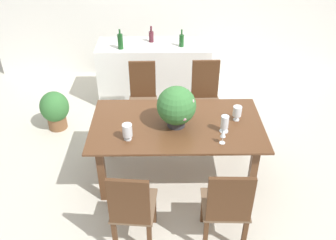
{
  "coord_description": "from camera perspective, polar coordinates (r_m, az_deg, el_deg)",
  "views": [
    {
      "loc": [
        -0.15,
        -3.71,
        3.12
      ],
      "look_at": [
        -0.1,
        -0.16,
        0.73
      ],
      "focal_mm": 38.58,
      "sensor_mm": 36.0,
      "label": 1
    }
  ],
  "objects": [
    {
      "name": "wine_bottle_amber",
      "position": [
        5.81,
        -2.66,
        13.09
      ],
      "size": [
        0.08,
        0.08,
        0.25
      ],
      "color": "#511E28",
      "rests_on": "kitchen_counter"
    },
    {
      "name": "chair_far_right",
      "position": [
        5.17,
        5.9,
        4.15
      ],
      "size": [
        0.43,
        0.41,
        1.04
      ],
      "rotation": [
        0.0,
        0.0,
        0.03
      ],
      "color": "#4C2D19",
      "rests_on": "ground"
    },
    {
      "name": "potted_plant_floor",
      "position": [
        5.5,
        -17.44,
        1.64
      ],
      "size": [
        0.41,
        0.41,
        0.59
      ],
      "color": "brown",
      "rests_on": "ground"
    },
    {
      "name": "chair_near_right",
      "position": [
        3.55,
        9.3,
        -13.23
      ],
      "size": [
        0.46,
        0.45,
        0.99
      ],
      "rotation": [
        0.0,
        0.0,
        3.12
      ],
      "color": "#4C2D19",
      "rests_on": "ground"
    },
    {
      "name": "back_wall",
      "position": [
        6.57,
        0.58,
        17.84
      ],
      "size": [
        6.4,
        0.1,
        2.6
      ],
      "primitive_type": "cube",
      "color": "white",
      "rests_on": "ground"
    },
    {
      "name": "chair_far_left",
      "position": [
        5.17,
        -4.0,
        3.98
      ],
      "size": [
        0.41,
        0.48,
        1.02
      ],
      "rotation": [
        0.0,
        0.0,
        0.01
      ],
      "color": "#4C2D19",
      "rests_on": "ground"
    },
    {
      "name": "wine_bottle_dark",
      "position": [
        5.59,
        -7.54,
        12.23
      ],
      "size": [
        0.08,
        0.08,
        0.3
      ],
      "color": "#194C1E",
      "rests_on": "kitchen_counter"
    },
    {
      "name": "chair_near_left",
      "position": [
        3.51,
        -5.72,
        -13.61
      ],
      "size": [
        0.46,
        0.51,
        0.99
      ],
      "rotation": [
        0.0,
        0.0,
        3.05
      ],
      "color": "#4C2D19",
      "rests_on": "ground"
    },
    {
      "name": "crystal_vase_center_near",
      "position": [
        4.0,
        8.95,
        -0.45
      ],
      "size": [
        0.1,
        0.1,
        0.2
      ],
      "color": "silver",
      "rests_on": "dining_table"
    },
    {
      "name": "crystal_vase_right",
      "position": [
        4.22,
        10.88,
        1.31
      ],
      "size": [
        0.1,
        0.1,
        0.18
      ],
      "color": "silver",
      "rests_on": "dining_table"
    },
    {
      "name": "wine_bottle_green",
      "position": [
        5.63,
        2.15,
        12.46
      ],
      "size": [
        0.07,
        0.07,
        0.27
      ],
      "color": "#194C1E",
      "rests_on": "kitchen_counter"
    },
    {
      "name": "kitchen_counter",
      "position": [
        5.95,
        -2.22,
        7.57
      ],
      "size": [
        1.77,
        0.65,
        0.96
      ],
      "primitive_type": "cube",
      "color": "white",
      "rests_on": "ground"
    },
    {
      "name": "flower_centerpiece",
      "position": [
        3.98,
        1.35,
        2.17
      ],
      "size": [
        0.44,
        0.44,
        0.48
      ],
      "color": "#333338",
      "rests_on": "dining_table"
    },
    {
      "name": "crystal_vase_left",
      "position": [
        3.87,
        -6.44,
        -1.69
      ],
      "size": [
        0.11,
        0.11,
        0.19
      ],
      "color": "silver",
      "rests_on": "dining_table"
    },
    {
      "name": "dining_table",
      "position": [
        4.21,
        1.38,
        -1.86
      ],
      "size": [
        1.98,
        1.1,
        0.77
      ],
      "color": "brown",
      "rests_on": "ground"
    },
    {
      "name": "ground_plane",
      "position": [
        4.85,
        1.16,
        -6.12
      ],
      "size": [
        7.04,
        7.04,
        0.0
      ],
      "primitive_type": "plane",
      "color": "beige"
    },
    {
      "name": "wine_glass",
      "position": [
        3.83,
        8.69,
        -2.23
      ],
      "size": [
        0.06,
        0.06,
        0.16
      ],
      "color": "silver",
      "rests_on": "dining_table"
    }
  ]
}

